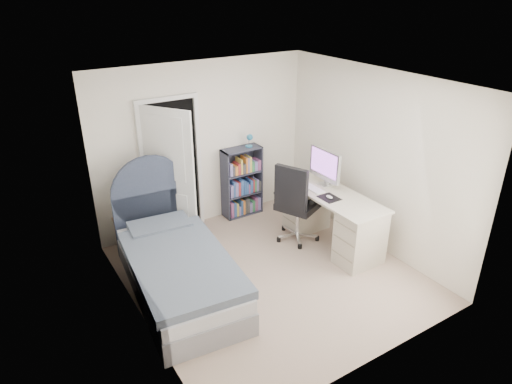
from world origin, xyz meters
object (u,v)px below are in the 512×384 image
bed (176,266)px  desk (332,217)px  floor_lamp (168,203)px  office_chair (295,200)px  nightstand (128,226)px  bookcase (242,185)px

bed → desk: bearing=-5.0°
bed → floor_lamp: size_ratio=1.90×
floor_lamp → office_chair: size_ratio=1.03×
nightstand → office_chair: size_ratio=0.44×
bed → floor_lamp: bearing=71.5°
bed → nightstand: size_ratio=4.46×
desk → office_chair: desk is taller
office_chair → nightstand: bearing=152.0°
nightstand → office_chair: office_chair is taller
bookcase → floor_lamp: bearing=179.8°
bookcase → office_chair: 1.18m
bookcase → desk: bearing=-68.1°
bookcase → desk: 1.61m
bed → bookcase: bearing=37.0°
nightstand → floor_lamp: 0.66m
office_chair → floor_lamp: bearing=141.6°
desk → office_chair: (-0.40, 0.33, 0.23)m
bookcase → office_chair: bookcase is taller
nightstand → floor_lamp: (0.63, 0.04, 0.17)m
nightstand → bookcase: (1.91, 0.04, 0.17)m
nightstand → desk: bearing=-30.1°
floor_lamp → desk: desk is taller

